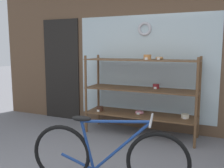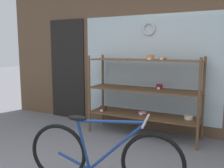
# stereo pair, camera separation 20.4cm
# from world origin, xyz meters

# --- Properties ---
(storefront_facade) EXTENTS (6.11, 0.13, 3.21)m
(storefront_facade) POSITION_xyz_m (-0.04, 2.56, 1.56)
(storefront_facade) COLOR brown
(storefront_facade) RESTS_ON ground_plane
(display_case) EXTENTS (1.92, 0.54, 1.40)m
(display_case) POSITION_xyz_m (0.26, 2.16, 0.80)
(display_case) COLOR brown
(display_case) RESTS_ON ground_plane
(bicycle) EXTENTS (1.71, 0.51, 0.80)m
(bicycle) POSITION_xyz_m (0.42, 0.40, 0.36)
(bicycle) COLOR black
(bicycle) RESTS_ON ground_plane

